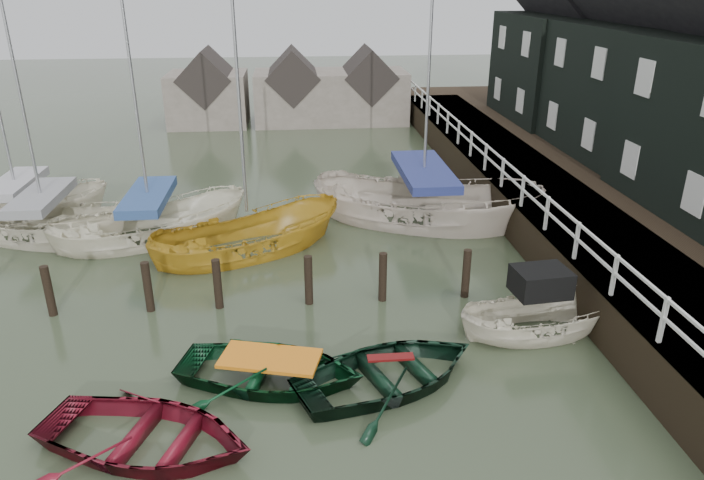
{
  "coord_description": "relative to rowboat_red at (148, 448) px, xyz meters",
  "views": [
    {
      "loc": [
        0.95,
        -12.04,
        8.19
      ],
      "look_at": [
        2.46,
        3.99,
        1.4
      ],
      "focal_mm": 32.0,
      "sensor_mm": 36.0,
      "label": 1
    }
  ],
  "objects": [
    {
      "name": "land_strip",
      "position": [
        17.0,
        12.4,
        0.0
      ],
      "size": [
        14.0,
        38.0,
        1.5
      ],
      "primitive_type": "cube",
      "color": "black",
      "rests_on": "ground"
    },
    {
      "name": "pier",
      "position": [
        11.48,
        12.4,
        0.71
      ],
      "size": [
        3.04,
        32.0,
        2.7
      ],
      "color": "black",
      "rests_on": "ground"
    },
    {
      "name": "ground",
      "position": [
        2.0,
        2.4,
        0.0
      ],
      "size": [
        120.0,
        120.0,
        0.0
      ],
      "primitive_type": "plane",
      "color": "#2B3622",
      "rests_on": "ground"
    },
    {
      "name": "far_sheds",
      "position": [
        2.83,
        28.4,
        1.86
      ],
      "size": [
        14.0,
        4.08,
        4.39
      ],
      "color": "#665B51",
      "rests_on": "ground"
    },
    {
      "name": "sailboat_b",
      "position": [
        -1.91,
        10.43,
        0.06
      ],
      "size": [
        6.97,
        4.61,
        11.49
      ],
      "rotation": [
        0.0,
        0.0,
        1.93
      ],
      "color": "beige",
      "rests_on": "ground"
    },
    {
      "name": "sailboat_e",
      "position": [
        -6.96,
        12.58,
        0.06
      ],
      "size": [
        6.41,
        3.34,
        10.83
      ],
      "rotation": [
        0.0,
        0.0,
        1.75
      ],
      "color": "beige",
      "rests_on": "ground"
    },
    {
      "name": "sailboat_c",
      "position": [
        1.38,
        9.11,
        0.01
      ],
      "size": [
        6.85,
        4.91,
        9.95
      ],
      "rotation": [
        0.0,
        0.0,
        2.01
      ],
      "color": "#BA8D23",
      "rests_on": "ground"
    },
    {
      "name": "sailboat_d",
      "position": [
        7.46,
        11.2,
        0.06
      ],
      "size": [
        8.85,
        6.18,
        13.93
      ],
      "rotation": [
        0.0,
        0.0,
        1.16
      ],
      "color": "beige",
      "rests_on": "ground"
    },
    {
      "name": "rowboat_green",
      "position": [
        2.26,
        1.91,
        0.0
      ],
      "size": [
        4.71,
        3.89,
        0.85
      ],
      "primitive_type": "imported",
      "rotation": [
        0.0,
        0.0,
        1.31
      ],
      "color": "#083217",
      "rests_on": "ground"
    },
    {
      "name": "sailboat_a",
      "position": [
        -5.44,
        10.82,
        0.06
      ],
      "size": [
        6.78,
        4.39,
        10.17
      ],
      "rotation": [
        0.0,
        0.0,
        1.23
      ],
      "color": "silver",
      "rests_on": "ground"
    },
    {
      "name": "rowboat_red",
      "position": [
        0.0,
        0.0,
        0.0
      ],
      "size": [
        4.92,
        4.19,
        0.87
      ],
      "primitive_type": "imported",
      "rotation": [
        0.0,
        0.0,
        1.24
      ],
      "color": "#5F0D1A",
      "rests_on": "ground"
    },
    {
      "name": "motorboat",
      "position": [
        8.8,
        3.32,
        0.1
      ],
      "size": [
        4.26,
        1.96,
        2.46
      ],
      "rotation": [
        0.0,
        0.0,
        1.67
      ],
      "color": "beige",
      "rests_on": "ground"
    },
    {
      "name": "rowboat_dkgreen",
      "position": [
        4.83,
        1.57,
        0.0
      ],
      "size": [
        5.09,
        4.41,
        0.88
      ],
      "primitive_type": "imported",
      "rotation": [
        0.0,
        0.0,
        1.95
      ],
      "color": "black",
      "rests_on": "ground"
    },
    {
      "name": "mooring_pilings",
      "position": [
        0.89,
        5.4,
        0.5
      ],
      "size": [
        13.72,
        0.22,
        1.8
      ],
      "color": "black",
      "rests_on": "ground"
    }
  ]
}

